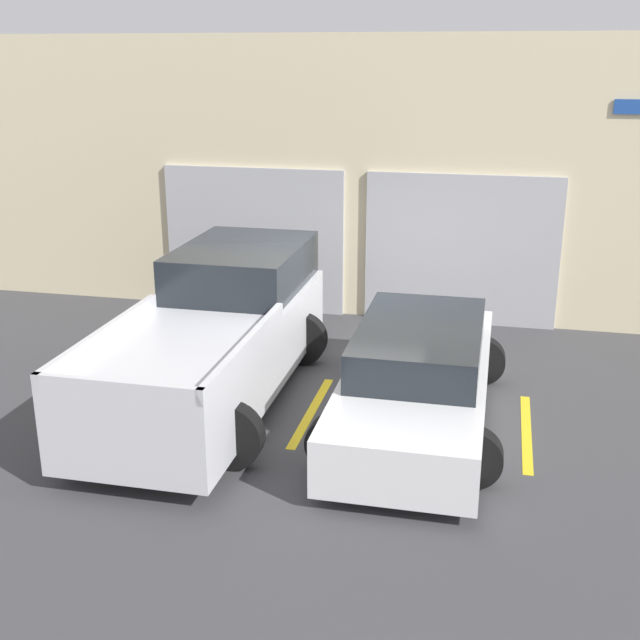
# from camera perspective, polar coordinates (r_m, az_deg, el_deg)

# --- Properties ---
(ground_plane) EXTENTS (28.00, 28.00, 0.00)m
(ground_plane) POSITION_cam_1_polar(r_m,az_deg,el_deg) (11.59, 0.73, -4.15)
(ground_plane) COLOR #3D3D3F
(shophouse_building) EXTENTS (15.55, 0.68, 4.78)m
(shophouse_building) POSITION_cam_1_polar(r_m,az_deg,el_deg) (14.10, 3.59, 9.85)
(shophouse_building) COLOR beige
(shophouse_building) RESTS_ON ground
(pickup_truck) EXTENTS (2.41, 5.29, 1.83)m
(pickup_truck) POSITION_cam_1_polar(r_m,az_deg,el_deg) (10.85, -7.32, -1.07)
(pickup_truck) COLOR silver
(pickup_truck) RESTS_ON ground
(sedan_white) EXTENTS (2.16, 4.72, 1.27)m
(sedan_white) POSITION_cam_1_polar(r_m,az_deg,el_deg) (10.13, 6.99, -4.02)
(sedan_white) COLOR white
(sedan_white) RESTS_ON ground
(parking_stripe_far_left) EXTENTS (0.12, 2.20, 0.01)m
(parking_stripe_far_left) POSITION_cam_1_polar(r_m,az_deg,el_deg) (11.44, -14.10, -5.03)
(parking_stripe_far_left) COLOR gold
(parking_stripe_far_left) RESTS_ON ground
(parking_stripe_left) EXTENTS (0.12, 2.20, 0.01)m
(parking_stripe_left) POSITION_cam_1_polar(r_m,az_deg,el_deg) (10.55, -0.60, -6.50)
(parking_stripe_left) COLOR gold
(parking_stripe_left) RESTS_ON ground
(parking_stripe_centre) EXTENTS (0.12, 2.20, 0.01)m
(parking_stripe_centre) POSITION_cam_1_polar(r_m,az_deg,el_deg) (10.33, 14.47, -7.71)
(parking_stripe_centre) COLOR gold
(parking_stripe_centre) RESTS_ON ground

